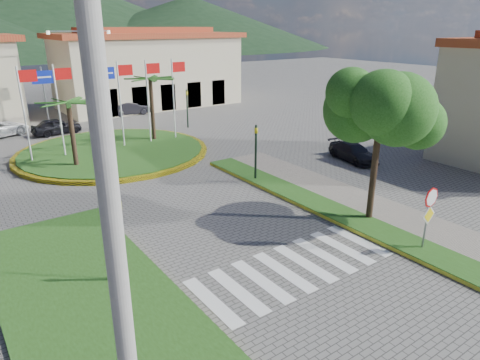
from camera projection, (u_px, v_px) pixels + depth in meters
ground at (386, 328)px, 12.29m from camera, size 160.00×160.00×0.00m
sidewalk_right at (438, 241)px, 17.08m from camera, size 4.00×28.00×0.15m
verge_right at (420, 250)px, 16.42m from camera, size 1.60×28.00×0.18m
median_left at (93, 303)px, 13.28m from camera, size 5.00×14.00×0.18m
crosswalk at (292, 268)px, 15.34m from camera, size 8.00×3.00×0.01m
roundabout_island at (113, 151)px, 29.04m from camera, size 12.70×12.70×6.00m
stop_sign at (429, 209)px, 15.86m from camera, size 0.80×0.11×2.65m
deciduous_tree at (381, 105)px, 17.36m from camera, size 3.60×3.60×6.80m
utility_pole at (118, 278)px, 6.65m from camera, size 0.32×0.32×9.00m
traffic_light_left at (122, 232)px, 13.75m from camera, size 0.15×0.18×3.20m
traffic_light_right at (256, 148)px, 23.26m from camera, size 0.15×0.18×3.20m
traffic_light_far at (187, 105)px, 35.88m from camera, size 0.18×0.15×3.20m
direction_sign_west at (44, 88)px, 33.65m from camera, size 1.60×0.14×5.20m
direction_sign_east at (106, 84)px, 36.39m from camera, size 1.60×0.14×5.20m
street_lamp_centre at (85, 75)px, 34.23m from camera, size 4.80×0.16×8.00m
building_right at (148, 68)px, 45.47m from camera, size 19.08×9.54×8.05m
hill_far_mid at (2, 3)px, 137.66m from camera, size 180.00×180.00×30.00m
hill_far_east at (190, 23)px, 150.73m from camera, size 120.00×120.00×18.00m
car_dark_a at (57, 126)px, 34.07m from camera, size 3.86×1.87×1.27m
car_dark_b at (130, 108)px, 41.43m from camera, size 3.99×1.69×1.28m
car_side_right at (353, 152)px, 27.42m from camera, size 2.21×4.04×1.11m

